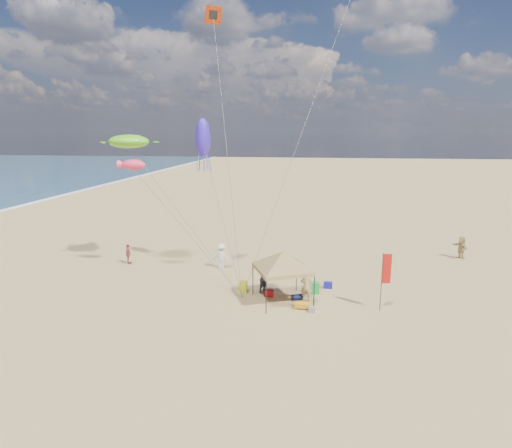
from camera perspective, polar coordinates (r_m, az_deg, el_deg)
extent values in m
plane|color=tan|center=(25.28, -0.95, -10.35)|extent=(280.00, 280.00, 0.00)
cylinder|color=black|center=(25.93, -0.41, -7.54)|extent=(0.06, 0.06, 1.86)
cylinder|color=black|center=(26.74, 5.43, -6.98)|extent=(0.06, 0.06, 1.86)
cylinder|color=black|center=(23.42, 1.36, -9.78)|extent=(0.06, 0.06, 1.86)
cylinder|color=black|center=(24.31, 7.77, -9.04)|extent=(0.06, 0.06, 1.86)
cube|color=olive|center=(24.71, 3.57, -6.02)|extent=(3.78, 3.78, 0.22)
pyramid|color=olive|center=(24.40, 3.60, -3.70)|extent=(5.20, 5.20, 0.93)
cylinder|color=black|center=(24.48, 16.42, -7.47)|extent=(0.04, 0.04, 3.33)
cube|color=#B2130E|center=(24.31, 17.08, -5.74)|extent=(0.48, 0.10, 1.67)
cube|color=#A30D11|center=(26.01, 1.73, -9.23)|extent=(0.54, 0.38, 0.38)
cube|color=#15118E|center=(27.66, 9.58, -8.07)|extent=(0.54, 0.38, 0.38)
cylinder|color=#0E143E|center=(25.57, 5.50, -9.70)|extent=(0.69, 0.54, 0.36)
cylinder|color=orange|center=(28.95, 1.67, -6.98)|extent=(0.54, 0.69, 0.36)
cube|color=green|center=(26.69, 7.91, -8.41)|extent=(0.50, 0.50, 0.70)
cube|color=yellow|center=(26.56, -1.80, -8.39)|extent=(0.50, 0.50, 0.70)
cube|color=gray|center=(24.07, 7.44, -11.30)|extent=(0.34, 0.30, 0.28)
cube|color=orange|center=(24.46, 6.28, -10.71)|extent=(0.90, 0.50, 0.24)
imported|color=tan|center=(25.22, 6.72, -8.24)|extent=(0.67, 0.44, 1.84)
imported|color=#373A4C|center=(26.37, 1.23, -7.31)|extent=(1.05, 1.09, 1.76)
imported|color=silver|center=(30.88, -4.62, -4.31)|extent=(1.32, 0.94, 1.85)
imported|color=#A63F41|center=(33.31, -16.71, -3.86)|extent=(0.62, 0.97, 1.53)
imported|color=tan|center=(36.83, 25.73, -2.83)|extent=(1.03, 1.75, 1.80)
ellipsoid|color=#5CC61B|center=(30.87, -16.64, 10.52)|extent=(3.43, 3.10, 0.94)
ellipsoid|color=#F63458|center=(29.17, -16.06, 7.60)|extent=(1.66, 0.93, 0.71)
ellipsoid|color=#371FB7|center=(29.13, -7.10, 11.37)|extent=(1.32, 1.32, 2.63)
cube|color=red|center=(35.79, -5.72, 26.03)|extent=(1.40, 1.16, 1.18)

